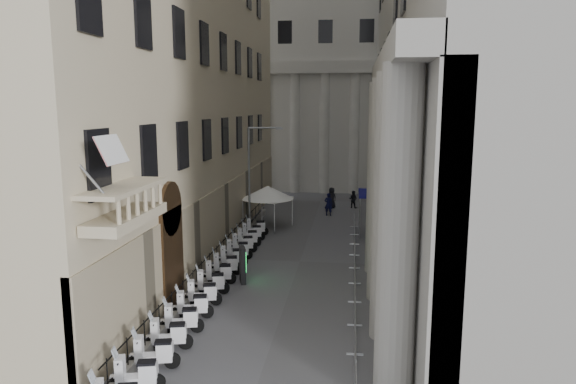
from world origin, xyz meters
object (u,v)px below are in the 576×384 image
(security_tent, at_px, (264,191))
(pedestrian_b, at_px, (353,199))
(street_lamp, at_px, (253,171))
(pedestrian_a, at_px, (329,204))
(info_kiosk, at_px, (243,265))

(security_tent, relative_size, pedestrian_b, 2.46)
(street_lamp, height_order, pedestrian_a, street_lamp)
(pedestrian_a, relative_size, pedestrian_b, 1.21)
(info_kiosk, height_order, pedestrian_a, pedestrian_a)
(security_tent, xyz_separation_m, info_kiosk, (1.11, -12.64, -1.64))
(security_tent, xyz_separation_m, pedestrian_a, (4.62, 4.02, -1.64))
(street_lamp, bearing_deg, pedestrian_a, 36.76)
(security_tent, relative_size, info_kiosk, 2.06)
(security_tent, height_order, info_kiosk, security_tent)
(info_kiosk, relative_size, pedestrian_a, 0.99)
(pedestrian_a, bearing_deg, info_kiosk, 89.13)
(street_lamp, xyz_separation_m, pedestrian_b, (6.94, 9.80, -3.60))
(street_lamp, bearing_deg, info_kiosk, -97.34)
(info_kiosk, bearing_deg, security_tent, 76.72)
(info_kiosk, distance_m, pedestrian_b, 20.82)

